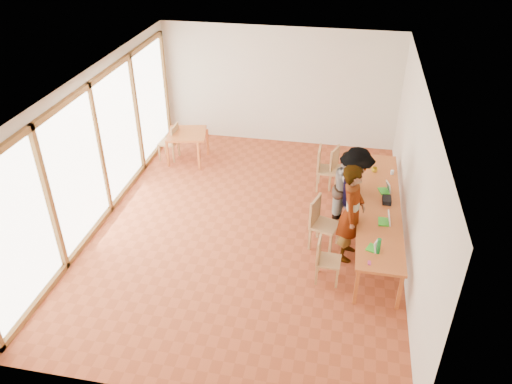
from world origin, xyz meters
The scene contains 25 objects.
ground centered at (0.00, 0.00, 0.00)m, with size 8.00×8.00×0.00m, color #A74A28.
wall_back centered at (0.00, 4.00, 1.50)m, with size 6.00×0.10×3.00m, color beige.
wall_front centered at (0.00, -4.00, 1.50)m, with size 6.00×0.10×3.00m, color beige.
wall_right centered at (3.00, 0.00, 1.50)m, with size 0.10×8.00×3.00m, color beige.
window_wall centered at (-2.96, 0.00, 1.50)m, with size 0.10×8.00×3.00m, color white.
ceiling centered at (0.00, 0.00, 3.02)m, with size 6.00×8.00×0.04m, color white.
communal_table centered at (2.50, 0.17, 0.70)m, with size 0.80×4.00×0.75m.
side_table centered at (-2.00, 2.47, 0.67)m, with size 0.90×0.90×0.75m.
chair_near centered at (1.59, -1.27, 0.53)m, with size 0.42×0.42×0.46m.
chair_mid centered at (1.44, -0.33, 0.62)m, with size 0.59×0.59×0.54m.
chair_far centered at (1.34, 1.77, 0.61)m, with size 0.47×0.47×0.53m.
chair_empty centered at (1.67, 1.82, 0.60)m, with size 0.58×0.58×0.52m.
chair_spare centered at (-2.40, 2.47, 0.56)m, with size 0.45×0.45×0.49m.
person_near centered at (1.99, -0.54, 0.94)m, with size 0.69×0.45×1.89m, color gray.
person_mid centered at (1.90, 0.53, 0.79)m, with size 0.77×0.60×1.59m, color gray.
person_far centered at (2.02, 0.34, 0.88)m, with size 1.14×0.65×1.76m, color gray.
laptop_near centered at (2.40, -1.25, 0.80)m, with size 0.25×0.26×0.18m.
laptop_mid centered at (2.61, -0.44, 0.81)m, with size 0.22×0.25×0.21m.
laptop_far centered at (2.64, 0.63, 0.81)m, with size 0.26×0.28×0.20m.
yellow_mug centered at (2.42, 1.38, 0.80)m, with size 0.13×0.13×0.10m, color #BF9511.
green_bottle centered at (2.45, -1.34, 0.89)m, with size 0.07×0.07×0.28m, color #14742C.
clear_glass centered at (2.78, 1.35, 0.80)m, with size 0.07×0.07×0.09m, color silver.
condiment_cup centered at (2.69, 0.18, 0.78)m, with size 0.08×0.08×0.06m, color white.
pink_phone centered at (2.32, -1.63, 0.76)m, with size 0.05×0.10×0.01m, color #C83781.
black_pouch centered at (2.64, 0.24, 0.80)m, with size 0.16×0.26×0.09m, color black.
Camera 1 is at (1.70, -7.97, 5.90)m, focal length 35.00 mm.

